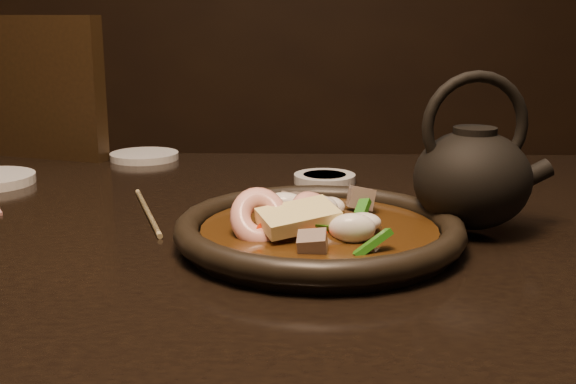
{
  "coord_description": "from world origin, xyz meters",
  "views": [
    {
      "loc": [
        0.22,
        -0.83,
        0.99
      ],
      "look_at": [
        0.2,
        -0.04,
        0.8
      ],
      "focal_mm": 45.0,
      "sensor_mm": 36.0,
      "label": 1
    }
  ],
  "objects_px": {
    "table": "(127,283)",
    "chair": "(54,242)",
    "plate": "(319,231)",
    "teapot": "(473,174)"
  },
  "relations": [
    {
      "from": "table",
      "to": "plate",
      "type": "height_order",
      "value": "plate"
    },
    {
      "from": "teapot",
      "to": "chair",
      "type": "bearing_deg",
      "value": 130.79
    },
    {
      "from": "chair",
      "to": "plate",
      "type": "height_order",
      "value": "chair"
    },
    {
      "from": "table",
      "to": "plate",
      "type": "distance_m",
      "value": 0.26
    },
    {
      "from": "table",
      "to": "chair",
      "type": "xyz_separation_m",
      "value": [
        -0.3,
        0.57,
        -0.13
      ]
    },
    {
      "from": "table",
      "to": "plate",
      "type": "xyz_separation_m",
      "value": [
        0.23,
        -0.08,
        0.09
      ]
    },
    {
      "from": "chair",
      "to": "teapot",
      "type": "distance_m",
      "value": 0.96
    },
    {
      "from": "plate",
      "to": "teapot",
      "type": "relative_size",
      "value": 1.74
    },
    {
      "from": "teapot",
      "to": "table",
      "type": "bearing_deg",
      "value": 167.64
    },
    {
      "from": "table",
      "to": "teapot",
      "type": "xyz_separation_m",
      "value": [
        0.41,
        -0.02,
        0.14
      ]
    }
  ]
}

